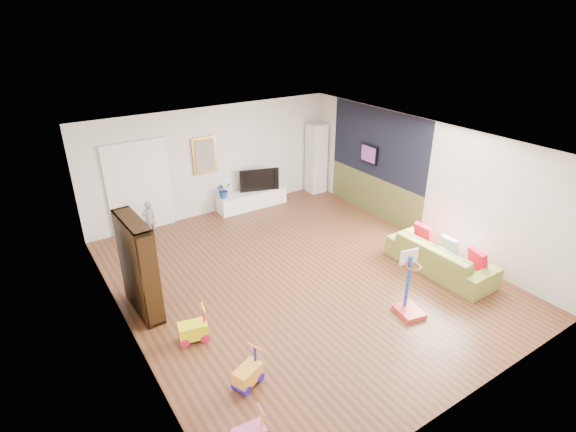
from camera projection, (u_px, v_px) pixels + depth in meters
floor at (299, 276)px, 8.87m from camera, size 6.50×7.50×0.00m
ceiling at (301, 143)px, 7.73m from camera, size 6.50×7.50×0.00m
wall_back at (214, 161)px, 11.13m from camera, size 6.50×0.00×2.70m
wall_front at (475, 321)px, 5.46m from camera, size 6.50×0.00×2.70m
wall_left at (121, 264)px, 6.68m from camera, size 0.00×7.50×2.70m
wall_right at (421, 180)px, 9.92m from camera, size 0.00×7.50×2.70m
navy_accent at (378, 144)px, 10.76m from camera, size 0.01×3.20×1.70m
olive_wainscot at (373, 196)px, 11.33m from camera, size 0.01×3.20×1.00m
doorway at (140, 188)px, 10.28m from camera, size 1.45×0.06×2.10m
painting_back at (204, 155)px, 10.89m from camera, size 0.62×0.06×0.92m
artwork_right at (369, 154)px, 11.00m from camera, size 0.04×0.56×0.46m
media_console at (252, 199)px, 11.83m from camera, size 1.88×0.48×0.44m
tall_cabinet at (316, 158)px, 12.55m from camera, size 0.47×0.47×1.96m
bookshelf at (138, 267)px, 7.53m from camera, size 0.36×1.20×1.74m
sofa at (441, 257)px, 8.91m from camera, size 0.89×2.19×0.64m
basketball_hoop at (413, 285)px, 7.53m from camera, size 0.49×0.56×1.18m
ride_on_yellow at (193, 325)px, 7.04m from camera, size 0.49×0.37×0.59m
ride_on_orange at (247, 369)px, 6.20m from camera, size 0.49×0.40×0.56m
ride_on_pink at (249, 431)px, 5.32m from camera, size 0.41×0.27×0.52m
child at (149, 219)px, 10.26m from camera, size 0.33×0.23×0.85m
tv at (259, 179)px, 11.76m from camera, size 1.03×0.44×0.60m
vase_plant at (223, 190)px, 11.29m from camera, size 0.43×0.39×0.41m
pillow_left at (478, 260)px, 8.45m from camera, size 0.21×0.42×0.41m
pillow_center at (450, 246)px, 8.95m from camera, size 0.11×0.37×0.37m
pillow_right at (423, 234)px, 9.42m from camera, size 0.11×0.42×0.42m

